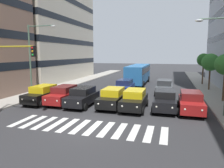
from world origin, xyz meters
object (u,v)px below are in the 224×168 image
at_px(car_3, 113,98).
at_px(street_lamp_right, 34,54).
at_px(car_4, 83,97).
at_px(car_row2_1, 124,87).
at_px(traffic_light_gantry, 3,68).
at_px(car_2, 135,99).
at_px(car_0, 191,102).
at_px(street_lamp_left, 223,57).
at_px(car_6, 43,94).
at_px(bus_behind_traffic, 138,72).
at_px(car_row2_0, 164,87).
at_px(car_5, 64,95).
at_px(street_tree_3, 204,60).
at_px(street_tree_2, 210,62).
at_px(car_1, 165,100).

xyz_separation_m(car_3, street_lamp_right, (8.90, -1.28, 3.90)).
bearing_deg(car_4, car_row2_1, -109.72).
bearing_deg(traffic_light_gantry, car_2, -154.03).
height_order(car_0, car_4, same).
height_order(car_row2_1, street_lamp_left, street_lamp_left).
height_order(car_6, bus_behind_traffic, bus_behind_traffic).
xyz_separation_m(car_row2_0, bus_behind_traffic, (4.24, -7.44, 0.97)).
xyz_separation_m(car_2, street_lamp_right, (10.91, -1.49, 3.90)).
distance_m(car_5, car_6, 2.13).
distance_m(car_3, car_5, 4.89).
bearing_deg(car_row2_0, car_0, 107.71).
xyz_separation_m(car_2, street_lamp_left, (-6.54, 0.42, 3.67)).
xyz_separation_m(car_6, traffic_light_gantry, (0.26, 4.44, 2.80)).
bearing_deg(street_tree_3, car_row2_1, 46.04).
relative_size(car_4, street_tree_2, 0.95).
height_order(car_row2_1, traffic_light_gantry, traffic_light_gantry).
relative_size(car_1, street_lamp_right, 0.59).
bearing_deg(street_tree_3, bus_behind_traffic, 10.92).
bearing_deg(car_0, car_1, -4.97).
bearing_deg(car_0, bus_behind_traffic, -66.01).
bearing_deg(car_row2_1, street_lamp_left, 141.46).
bearing_deg(street_lamp_left, car_2, -3.69).
bearing_deg(bus_behind_traffic, car_0, 113.99).
height_order(bus_behind_traffic, street_tree_3, street_tree_3).
xyz_separation_m(car_1, car_2, (2.55, 0.53, 0.00)).
bearing_deg(traffic_light_gantry, car_4, -135.25).
distance_m(car_2, traffic_light_gantry, 10.68).
bearing_deg(car_5, street_lamp_left, 177.19).
relative_size(car_6, street_lamp_right, 0.59).
xyz_separation_m(bus_behind_traffic, traffic_light_gantry, (7.26, 19.68, 1.82)).
relative_size(car_6, bus_behind_traffic, 0.42).
distance_m(car_2, street_tree_3, 18.87).
relative_size(car_2, car_4, 1.00).
bearing_deg(street_lamp_left, car_4, -1.69).
bearing_deg(car_5, car_6, 8.42).
bearing_deg(traffic_light_gantry, car_5, -116.49).
bearing_deg(car_5, car_2, 178.03).
height_order(car_5, street_lamp_right, street_lamp_right).
xyz_separation_m(car_2, car_6, (9.01, 0.07, 0.00)).
bearing_deg(car_1, street_lamp_left, 166.53).
height_order(car_1, bus_behind_traffic, bus_behind_traffic).
xyz_separation_m(car_5, street_lamp_left, (-13.44, 0.66, 3.67)).
relative_size(car_2, street_tree_2, 0.95).
xyz_separation_m(car_0, car_row2_1, (6.96, -6.32, 0.00)).
height_order(car_row2_1, street_lamp_right, street_lamp_right).
bearing_deg(street_lamp_left, car_5, -2.81).
distance_m(car_1, car_3, 4.57).
bearing_deg(street_tree_3, street_tree_2, 91.47).
bearing_deg(street_lamp_right, car_1, 175.93).
height_order(bus_behind_traffic, street_lamp_left, street_lamp_left).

